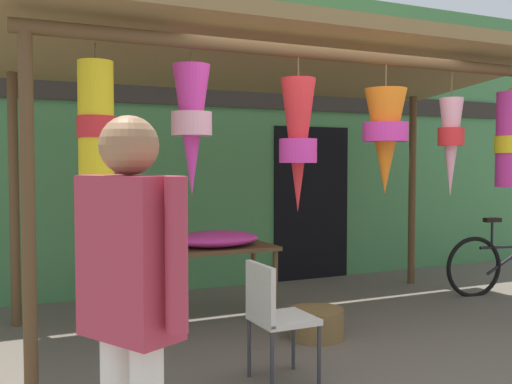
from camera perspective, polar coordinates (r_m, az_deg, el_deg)
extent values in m
plane|color=#60564C|center=(5.05, 7.05, -14.79)|extent=(30.00, 30.00, 0.00)
cube|color=#47844C|center=(7.28, -4.39, 5.57)|extent=(10.22, 0.25, 3.75)
cube|color=#2D2823|center=(7.18, -3.99, 9.22)|extent=(9.20, 0.04, 0.24)
cube|color=black|center=(7.75, 5.41, -1.09)|extent=(1.10, 0.03, 2.00)
cylinder|color=brown|center=(4.03, -21.23, -2.08)|extent=(0.09, 0.09, 2.39)
cylinder|color=brown|center=(5.89, -22.43, -0.62)|extent=(0.09, 0.09, 2.39)
cylinder|color=brown|center=(7.67, 14.92, 0.24)|extent=(0.09, 0.09, 2.39)
cylinder|color=brown|center=(4.85, 7.96, 13.03)|extent=(4.86, 0.10, 0.10)
cylinder|color=brown|center=(6.50, -1.23, 11.76)|extent=(4.86, 0.10, 0.10)
cube|color=olive|center=(5.67, 2.68, 12.79)|extent=(5.16, 2.37, 0.34)
cylinder|color=brown|center=(4.22, -15.35, 12.98)|extent=(0.01, 0.01, 0.12)
cylinder|color=yellow|center=(4.16, -15.27, 6.59)|extent=(0.24, 0.24, 0.82)
cylinder|color=red|center=(4.16, -15.26, 6.11)|extent=(0.26, 0.26, 0.15)
cylinder|color=brown|center=(4.38, -6.31, 12.82)|extent=(0.01, 0.01, 0.10)
cone|color=#D13399|center=(4.32, -6.27, 5.94)|extent=(0.28, 0.28, 0.95)
cylinder|color=pink|center=(4.33, -6.28, 6.60)|extent=(0.30, 0.30, 0.17)
cylinder|color=brown|center=(4.62, 4.13, 11.93)|extent=(0.01, 0.01, 0.16)
cone|color=red|center=(4.56, 4.10, 4.50)|extent=(0.27, 0.27, 1.03)
cylinder|color=#D13399|center=(4.56, 4.10, 4.01)|extent=(0.29, 0.29, 0.19)
cylinder|color=brown|center=(5.04, 12.50, 10.88)|extent=(0.01, 0.01, 0.20)
cone|color=orange|center=(4.99, 12.44, 4.81)|extent=(0.35, 0.35, 0.87)
cylinder|color=#D13399|center=(5.00, 12.45, 5.70)|extent=(0.37, 0.37, 0.16)
cylinder|color=brown|center=(5.56, 18.47, 9.85)|extent=(0.01, 0.01, 0.23)
cone|color=pink|center=(5.52, 18.38, 4.13)|extent=(0.21, 0.21, 0.88)
cylinder|color=red|center=(5.52, 18.40, 5.12)|extent=(0.23, 0.23, 0.16)
cylinder|color=yellow|center=(6.04, 23.63, 4.23)|extent=(0.32, 0.32, 0.16)
cube|color=brown|center=(5.60, -4.50, -5.51)|extent=(1.24, 0.61, 0.04)
cylinder|color=brown|center=(5.25, -9.40, -10.16)|extent=(0.05, 0.05, 0.70)
cylinder|color=brown|center=(5.66, 1.89, -9.19)|extent=(0.05, 0.05, 0.70)
cylinder|color=brown|center=(5.73, -10.78, -9.08)|extent=(0.05, 0.05, 0.70)
cylinder|color=brown|center=(6.10, -0.28, -8.30)|extent=(0.05, 0.05, 0.70)
ellipsoid|color=#D13399|center=(5.58, -3.86, -4.55)|extent=(0.82, 0.57, 0.15)
ellipsoid|color=red|center=(5.57, -2.46, -4.49)|extent=(0.37, 0.29, 0.10)
cube|color=beige|center=(4.18, 2.68, -12.21)|extent=(0.40, 0.40, 0.04)
cube|color=beige|center=(4.05, 0.41, -9.78)|extent=(0.04, 0.40, 0.40)
cylinder|color=#333338|center=(4.18, 6.14, -15.38)|extent=(0.03, 0.03, 0.44)
cylinder|color=#333338|center=(4.48, 3.65, -14.13)|extent=(0.03, 0.03, 0.44)
cylinder|color=#333338|center=(4.01, 1.57, -16.15)|extent=(0.03, 0.03, 0.44)
cylinder|color=#333338|center=(4.32, -0.67, -14.75)|extent=(0.03, 0.03, 0.44)
cylinder|color=brown|center=(5.26, 5.90, -12.58)|extent=(0.48, 0.48, 0.26)
torus|color=black|center=(7.24, 20.39, -6.86)|extent=(0.71, 0.17, 0.71)
cylinder|color=black|center=(7.48, 23.04, -6.22)|extent=(0.49, 0.12, 0.31)
cylinder|color=black|center=(7.32, 21.94, -3.78)|extent=(0.03, 0.03, 0.30)
cube|color=black|center=(7.31, 21.96, -2.53)|extent=(0.21, 0.11, 0.05)
cube|color=#B23347|center=(2.35, -12.12, -6.17)|extent=(0.38, 0.46, 0.63)
cylinder|color=#B23347|center=(2.54, -15.85, -4.81)|extent=(0.08, 0.08, 0.57)
cylinder|color=#B23347|center=(2.15, -7.72, -6.07)|extent=(0.08, 0.08, 0.57)
sphere|color=#9E704C|center=(2.32, -12.23, 4.45)|extent=(0.23, 0.23, 0.23)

